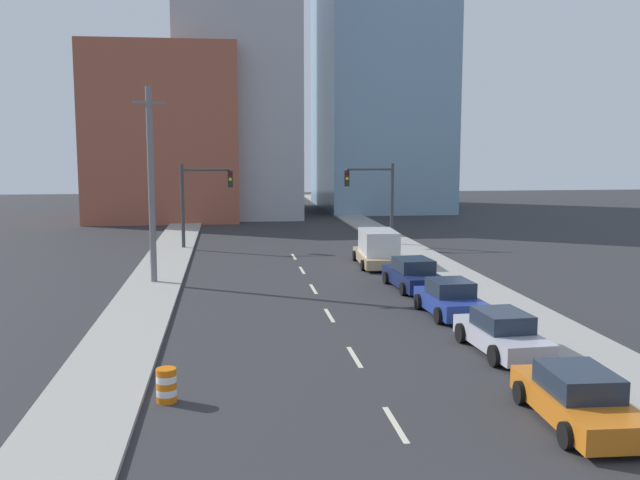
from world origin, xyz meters
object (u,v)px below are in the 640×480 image
(sedan_navy, at_px, (413,275))
(box_truck_tan, at_px, (378,249))
(traffic_signal_right, at_px, (378,193))
(traffic_barrel, at_px, (166,385))
(traffic_signal_left, at_px, (197,195))
(utility_pole_left_mid, at_px, (151,184))
(sedan_silver, at_px, (502,334))
(sedan_blue, at_px, (450,299))
(sedan_orange, at_px, (578,399))

(sedan_navy, distance_m, box_truck_tan, 6.97)
(traffic_signal_right, height_order, sedan_navy, traffic_signal_right)
(traffic_barrel, bearing_deg, traffic_signal_left, 90.61)
(traffic_signal_left, distance_m, traffic_signal_right, 12.53)
(utility_pole_left_mid, height_order, sedan_silver, utility_pole_left_mid)
(traffic_barrel, distance_m, sedan_silver, 11.45)
(traffic_barrel, xyz_separation_m, sedan_silver, (10.93, 3.39, 0.19))
(traffic_signal_left, relative_size, utility_pole_left_mid, 0.58)
(traffic_signal_left, relative_size, traffic_signal_right, 1.00)
(traffic_barrel, xyz_separation_m, sedan_blue, (10.85, 8.84, 0.21))
(utility_pole_left_mid, bearing_deg, sedan_silver, -46.97)
(sedan_orange, relative_size, box_truck_tan, 0.81)
(sedan_orange, height_order, box_truck_tan, box_truck_tan)
(sedan_blue, bearing_deg, box_truck_tan, 89.04)
(sedan_silver, height_order, sedan_navy, sedan_navy)
(traffic_signal_left, xyz_separation_m, traffic_signal_right, (12.53, 0.00, 0.00))
(sedan_silver, xyz_separation_m, sedan_navy, (-0.16, 11.16, 0.02))
(sedan_blue, bearing_deg, traffic_signal_right, 83.66)
(sedan_orange, bearing_deg, traffic_signal_right, 89.17)
(sedan_orange, bearing_deg, utility_pole_left_mid, 124.05)
(traffic_barrel, bearing_deg, box_truck_tan, 64.00)
(traffic_signal_right, bearing_deg, sedan_silver, -92.79)
(traffic_signal_right, distance_m, sedan_orange, 32.85)
(traffic_signal_right, bearing_deg, utility_pole_left_mid, -138.82)
(traffic_signal_right, height_order, traffic_barrel, traffic_signal_right)
(traffic_barrel, xyz_separation_m, box_truck_tan, (10.49, 21.49, 0.52))
(traffic_signal_left, xyz_separation_m, sedan_orange, (10.77, -32.66, -3.08))
(traffic_signal_left, relative_size, sedan_orange, 1.22)
(traffic_barrel, relative_size, box_truck_tan, 0.16)
(traffic_signal_right, bearing_deg, box_truck_tan, -101.82)
(traffic_signal_right, relative_size, box_truck_tan, 0.99)
(traffic_barrel, height_order, sedan_orange, sedan_orange)
(sedan_blue, distance_m, box_truck_tan, 12.66)
(sedan_silver, bearing_deg, utility_pole_left_mid, 130.02)
(utility_pole_left_mid, xyz_separation_m, sedan_silver, (12.98, -13.91, -4.44))
(sedan_blue, relative_size, box_truck_tan, 0.73)
(traffic_signal_right, distance_m, traffic_barrel, 32.35)
(traffic_signal_left, xyz_separation_m, box_truck_tan, (10.80, -8.28, -2.73))
(sedan_blue, xyz_separation_m, box_truck_tan, (-0.36, 12.65, 0.31))
(utility_pole_left_mid, bearing_deg, box_truck_tan, 18.52)
(traffic_barrel, height_order, sedan_silver, sedan_silver)
(traffic_barrel, height_order, sedan_blue, sedan_blue)
(traffic_barrel, bearing_deg, sedan_blue, 39.18)
(traffic_barrel, bearing_deg, sedan_navy, 53.45)
(utility_pole_left_mid, xyz_separation_m, sedan_navy, (12.83, -2.75, -4.42))
(sedan_orange, xyz_separation_m, sedan_blue, (0.39, 11.72, 0.04))
(traffic_signal_right, height_order, box_truck_tan, traffic_signal_right)
(sedan_silver, bearing_deg, box_truck_tan, 88.40)
(traffic_signal_right, distance_m, box_truck_tan, 8.89)
(traffic_signal_left, bearing_deg, utility_pole_left_mid, -97.91)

